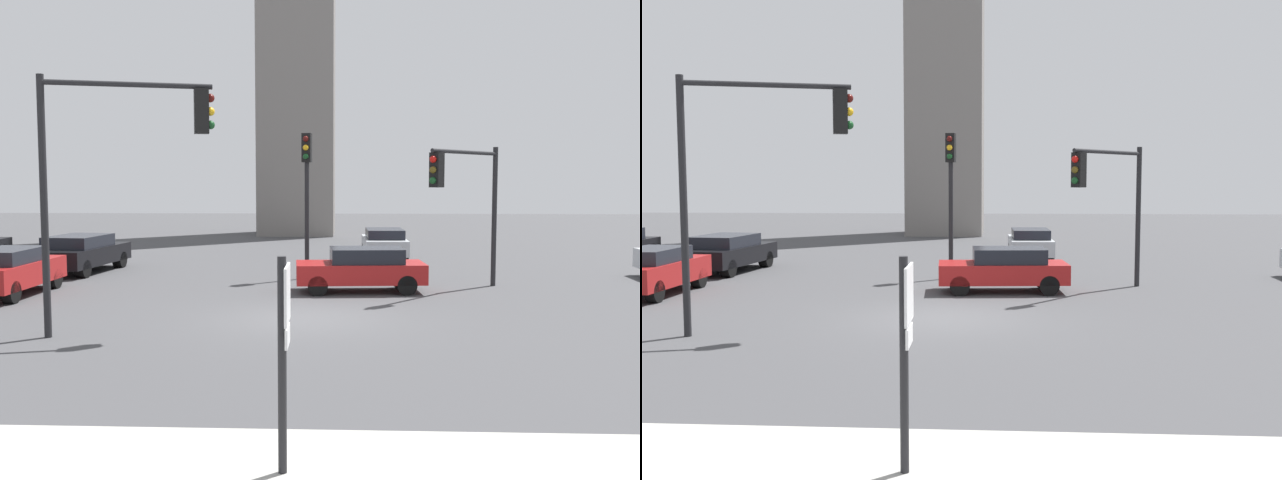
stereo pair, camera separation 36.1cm
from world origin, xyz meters
The scene contains 9 objects.
ground_plane centered at (0.00, 0.00, 0.00)m, with size 108.99×108.99×0.00m, color #424244.
direction_sign centered at (0.41, -9.74, 1.67)m, with size 0.13×0.66×2.47m.
traffic_light_0 centered at (-0.39, 7.10, 3.53)m, with size 0.36×0.48×5.06m.
traffic_light_1 centered at (4.64, 4.27, 3.26)m, with size 2.50×2.99×4.51m.
traffic_light_2 centered at (-3.93, -1.97, 4.12)m, with size 3.65×1.21×5.71m.
car_1 centered at (2.58, 12.84, 0.73)m, with size 1.88×4.04×1.36m.
car_2 centered at (-8.93, 8.41, 0.75)m, with size 2.42×4.64×1.40m.
car_3 centered at (1.49, 4.25, 0.72)m, with size 4.07×2.02×1.36m.
car_5 centered at (-9.01, 3.05, 0.76)m, with size 1.71×4.13×1.43m.
Camera 2 is at (1.51, -17.47, 3.47)m, focal length 39.77 mm.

